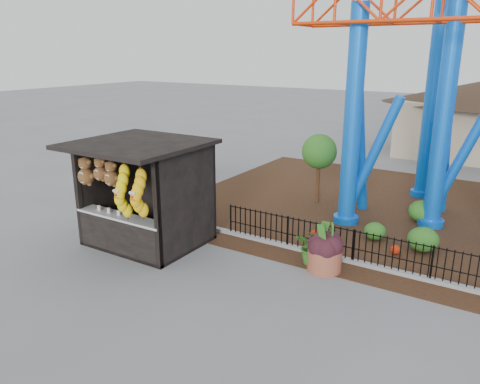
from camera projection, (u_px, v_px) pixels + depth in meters
The scene contains 9 objects.
ground at pixel (205, 282), 11.80m from camera, with size 120.00×120.00×0.00m, color slate.
mulch_bed at pixel (435, 218), 16.23m from camera, with size 18.00×12.00×0.02m, color #331E11.
curb at pixel (397, 272), 12.17m from camera, with size 18.00×0.18×0.12m, color gray.
prize_booth at pixel (140, 196), 13.62m from camera, with size 3.50×3.40×3.12m.
picket_fence at pixel (436, 265), 11.58m from camera, with size 12.20×0.06×1.00m, color black, non-canonical shape.
terracotta_planter at pixel (324, 260), 12.35m from camera, with size 0.90×0.90×0.60m, color brown.
planter_foliage at pixel (326, 238), 12.17m from camera, with size 0.70×0.70×0.64m, color black.
potted_plant at pixel (314, 246), 12.67m from camera, with size 0.93×0.81×1.03m, color #1C5117.
landscaping at pixel (445, 233), 14.05m from camera, with size 8.63×4.07×0.73m.
Camera 1 is at (6.43, -8.53, 5.58)m, focal length 35.00 mm.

